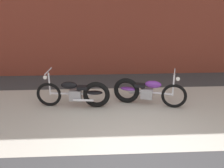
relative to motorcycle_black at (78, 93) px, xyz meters
The scene contains 4 objects.
ground_plane 2.60m from the motorcycle_black, 58.84° to the right, with size 80.00×80.00×0.00m, color #38383A.
sidewalk_slab 1.46m from the motorcycle_black, 18.71° to the right, with size 36.00×3.50×0.01m, color #B2ADA3.
motorcycle_black is the anchor object (origin of this frame).
motorcycle_purple 1.80m from the motorcycle_black, ahead, with size 1.94×0.83×1.03m.
Camera 1 is at (-0.75, -4.14, 3.04)m, focal length 40.64 mm.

